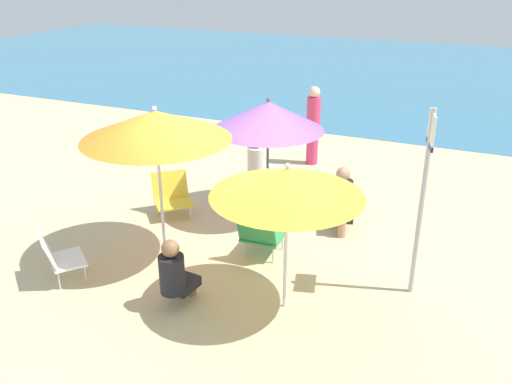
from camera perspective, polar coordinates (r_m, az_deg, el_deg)
The scene contains 13 objects.
ground_plane at distance 7.66m, azimuth -3.39°, elevation -6.50°, with size 40.00×40.00×0.00m, color #CCB789.
sea_water at distance 20.47m, azimuth 14.99°, elevation 11.87°, with size 40.00×16.00×0.01m, color teal.
umbrella_purple at distance 8.25m, azimuth 1.26°, elevation 7.95°, with size 1.71×1.71×1.90m.
umbrella_orange at distance 6.95m, azimuth -10.41°, elevation 6.85°, with size 1.90×1.90×2.12m.
umbrella_yellow at distance 5.86m, azimuth 3.27°, elevation 1.00°, with size 1.70×1.70×1.80m.
beach_chair_a at distance 8.79m, azimuth -8.77°, elevation -0.25°, with size 0.79×0.79×0.66m.
beach_chair_b at distance 7.33m, azimuth -19.92°, elevation -6.22°, with size 0.72×0.71×0.66m.
beach_chair_c at distance 7.42m, azimuth 0.47°, elevation -4.48°, with size 0.56×0.61×0.64m.
person_a at distance 6.44m, azimuth -8.44°, elevation -8.39°, with size 0.34×0.55×0.90m.
person_b at distance 8.25m, azimuth 8.94°, elevation -0.62°, with size 0.42×0.55×0.97m.
person_c at distance 9.78m, azimuth 0.34°, elevation 3.22°, with size 0.53×0.55×0.89m.
person_d at distance 10.77m, azimuth 5.97°, elevation 7.00°, with size 0.27×0.27×1.55m.
warning_sign at distance 6.47m, azimuth 17.17°, elevation 1.18°, with size 0.13×0.42×2.32m.
Camera 1 is at (3.08, -5.89, 3.80)m, focal length 38.41 mm.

